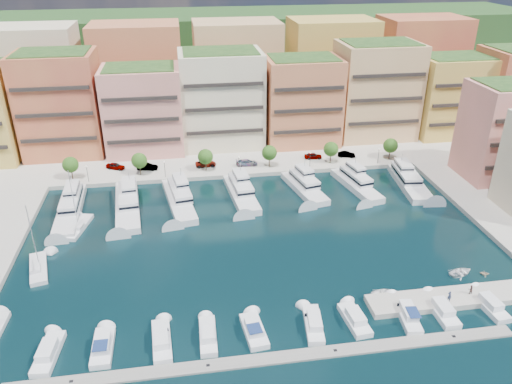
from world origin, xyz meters
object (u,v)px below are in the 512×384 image
cruiser_6 (355,320)px  car_1 (147,167)px  tree_5 (391,146)px  tree_1 (139,161)px  tree_4 (331,149)px  sailboat_2 (78,228)px  yacht_3 (241,191)px  yacht_2 (179,197)px  cruiser_4 (254,331)px  lamppost_1 (165,166)px  car_4 (313,156)px  yacht_1 (128,203)px  sailboat_1 (38,269)px  car_5 (347,154)px  tender_3 (485,273)px  car_2 (206,164)px  yacht_0 (70,207)px  person_1 (471,289)px  yacht_5 (355,182)px  yacht_4 (304,186)px  tree_0 (70,165)px  lamppost_0 (87,171)px  tree_2 (205,157)px  cruiser_8 (441,310)px  tender_1 (428,289)px  tender_0 (384,293)px  cruiser_1 (103,347)px  cruiser_2 (162,341)px  lamppost_4 (379,153)px  yacht_6 (408,180)px  cruiser_3 (208,336)px  cruiser_0 (48,354)px  cruiser_7 (407,314)px  cruiser_9 (489,305)px  lamppost_3 (310,157)px  person_0 (450,296)px  car_0 (115,166)px  cruiser_5 (313,324)px  lamppost_2 (239,162)px  car_3 (247,163)px

cruiser_6 → car_1: bearing=118.6°
tree_5 → tree_1: bearing=180.0°
tree_4 → tree_5: bearing=0.0°
cruiser_6 → sailboat_2: 58.08m
cruiser_6 → yacht_3: bearing=104.5°
yacht_2 → cruiser_4: size_ratio=2.80×
lamppost_1 → car_4: bearing=8.5°
yacht_1 → yacht_3: same height
sailboat_1 → car_5: (69.43, 39.40, 1.44)m
sailboat_1 → cruiser_6: bearing=-23.1°
tender_3 → car_2: car_2 is taller
yacht_0 → person_1: bearing=-30.4°
yacht_3 → yacht_5: size_ratio=1.03×
yacht_2 → yacht_4: size_ratio=1.19×
tree_0 → lamppost_0: size_ratio=1.35×
tree_2 → cruiser_8: size_ratio=0.70×
yacht_4 → cruiser_8: size_ratio=2.20×
tender_1 → tree_1: bearing=57.9°
tree_2 → car_2: tree_2 is taller
tender_3 → person_1: person_1 is taller
tender_3 → tender_0: 19.57m
lamppost_1 → cruiser_1: bearing=-98.7°
yacht_1 → tender_1: yacht_1 is taller
lamppost_1 → tree_1: bearing=159.0°
cruiser_6 → cruiser_2: bearing=-180.0°
yacht_2 → tender_0: 50.45m
person_1 → lamppost_4: bearing=-94.6°
yacht_6 → cruiser_3: (-50.99, -44.60, -0.66)m
yacht_3 → cruiser_0: yacht_3 is taller
sailboat_1 → lamppost_4: bearing=24.1°
yacht_4 → car_4: bearing=68.0°
tree_2 → cruiser_7: (27.08, -58.12, -4.17)m
tree_1 → cruiser_9: (56.86, -58.09, -4.20)m
yacht_6 → car_5: size_ratio=4.41×
lamppost_0 → lamppost_4: same height
cruiser_9 → cruiser_1: bearing=-180.0°
lamppost_1 → car_4: lamppost_1 is taller
yacht_3 → lamppost_3: bearing=29.8°
lamppost_4 → tender_0: bearing=-110.0°
yacht_3 → car_1: 26.72m
person_0 → yacht_6: bearing=-37.2°
car_0 → person_1: 85.76m
lamppost_4 → person_0: bearing=-99.7°
cruiser_5 → tender_0: 14.58m
cruiser_4 → tender_3: (41.91, 8.18, -0.15)m
cruiser_3 → lamppost_2: bearing=78.2°
car_5 → cruiser_3: bearing=161.0°
yacht_4 → car_3: size_ratio=3.27×
cruiser_7 → person_1: 12.32m
tree_2 → yacht_0: tree_2 is taller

